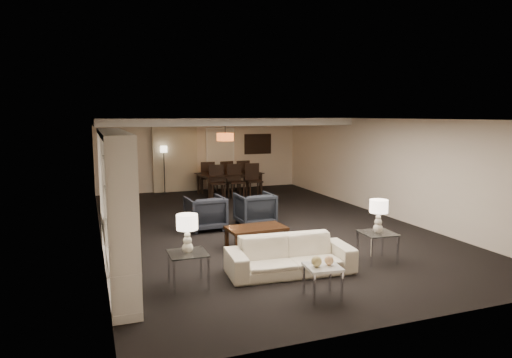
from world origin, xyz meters
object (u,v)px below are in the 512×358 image
object	(u,v)px
table_lamp_left	(187,234)
vase_amber	(117,181)
floor_speaker	(124,222)
armchair_left	(205,213)
side_table_right	(377,247)
chair_fr	(241,175)
pendant_light	(225,137)
armchair_right	(255,209)
vase_blue	(121,223)
table_lamp_right	(378,216)
chair_nl	(218,182)
side_table_left	(188,269)
marble_table	(322,282)
chair_nr	(254,180)
dining_table	(230,184)
sofa	(290,255)
floor_lamp	(164,170)
chair_nm	(236,181)
television	(116,208)
chair_fm	(224,176)
coffee_table	(256,237)
chair_fl	(207,177)

from	to	relation	value
table_lamp_left	vase_amber	world-z (taller)	vase_amber
floor_speaker	armchair_left	bearing A→B (deg)	43.02
side_table_right	chair_fr	bearing A→B (deg)	88.70
pendant_light	armchair_right	size ratio (longest dim) A/B	0.61
armchair_left	vase_blue	bearing A→B (deg)	57.69
table_lamp_right	chair_nl	xyz separation A→B (m)	(-1.02, 6.85, -0.30)
side_table_left	marble_table	bearing A→B (deg)	-32.91
chair_nr	chair_fr	size ratio (longest dim) A/B	1.00
vase_amber	dining_table	bearing A→B (deg)	61.59
pendant_light	sofa	world-z (taller)	pendant_light
dining_table	floor_lamp	bearing A→B (deg)	144.76
chair_nm	chair_fr	world-z (taller)	same
table_lamp_right	chair_nr	world-z (taller)	table_lamp_right
side_table_right	floor_lamp	bearing A→B (deg)	105.58
side_table_left	dining_table	size ratio (longest dim) A/B	0.28
television	floor_speaker	bearing A→B (deg)	-9.56
chair_fm	chair_nr	bearing A→B (deg)	107.20
armchair_left	television	distance (m)	2.91
chair_fr	floor_lamp	world-z (taller)	floor_lamp
side_table_right	chair_nl	distance (m)	6.93
coffee_table	side_table_right	size ratio (longest dim) A/B	2.00
armchair_left	marble_table	bearing A→B (deg)	95.03
side_table_left	chair_nl	size ratio (longest dim) A/B	0.54
armchair_left	armchair_right	size ratio (longest dim) A/B	1.00
chair_nm	chair_fl	distance (m)	1.43
side_table_right	chair_nm	world-z (taller)	chair_nm
floor_speaker	floor_lamp	xyz separation A→B (m)	(1.74, 5.82, 0.32)
table_lamp_right	chair_nm	world-z (taller)	table_lamp_right
marble_table	chair_fm	world-z (taller)	chair_fm
sofa	vase_blue	xyz separation A→B (m)	(-2.67, -0.35, 0.84)
coffee_table	table_lamp_left	distance (m)	2.42
armchair_left	vase_blue	distance (m)	4.27
side_table_right	television	world-z (taller)	television
armchair_left	chair_fl	world-z (taller)	chair_fl
chair_nl	chair_nr	distance (m)	1.20
floor_lamp	side_table_left	bearing A→B (deg)	-96.87
coffee_table	armchair_left	distance (m)	1.81
armchair_left	side_table_left	size ratio (longest dim) A/B	1.49
chair_nl	chair_fm	world-z (taller)	same
vase_blue	chair_fl	size ratio (longest dim) A/B	0.16
table_lamp_right	coffee_table	bearing A→B (deg)	136.74
coffee_table	floor_lamp	size ratio (longest dim) A/B	0.72
side_table_left	vase_blue	bearing A→B (deg)	-160.01
side_table_left	side_table_right	xyz separation A→B (m)	(3.40, 0.00, 0.00)
coffee_table	chair_fm	size ratio (longest dim) A/B	1.08
pendant_light	chair_fm	world-z (taller)	pendant_light
table_lamp_right	vase_amber	bearing A→B (deg)	177.68
table_lamp_right	chair_nr	xyz separation A→B (m)	(0.18, 6.85, -0.30)
dining_table	floor_speaker	bearing A→B (deg)	-135.34
sofa	armchair_left	xyz separation A→B (m)	(-0.60, 3.30, 0.08)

